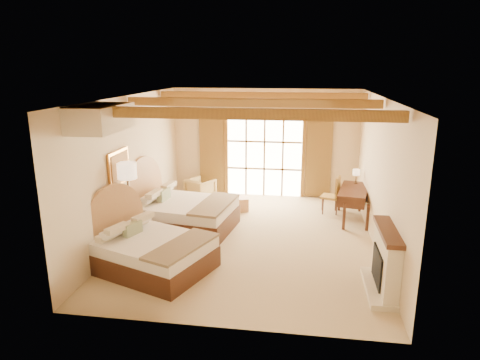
% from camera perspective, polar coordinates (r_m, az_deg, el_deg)
% --- Properties ---
extents(floor, '(7.00, 7.00, 0.00)m').
position_cam_1_polar(floor, '(9.90, 1.33, -7.78)').
color(floor, '#C8AE88').
rests_on(floor, ground).
extents(wall_back, '(5.50, 0.00, 5.50)m').
position_cam_1_polar(wall_back, '(12.81, 3.31, 4.93)').
color(wall_back, beige).
rests_on(wall_back, ground).
extents(wall_left, '(0.00, 7.00, 7.00)m').
position_cam_1_polar(wall_left, '(10.10, -14.29, 1.75)').
color(wall_left, beige).
rests_on(wall_left, ground).
extents(wall_right, '(0.00, 7.00, 7.00)m').
position_cam_1_polar(wall_right, '(9.48, 18.12, 0.61)').
color(wall_right, beige).
rests_on(wall_right, ground).
extents(ceiling, '(7.00, 7.00, 0.00)m').
position_cam_1_polar(ceiling, '(9.15, 1.46, 11.02)').
color(ceiling, '#AC6F38').
rests_on(ceiling, ground).
extents(ceiling_beams, '(5.39, 4.60, 0.18)m').
position_cam_1_polar(ceiling_beams, '(9.16, 1.45, 10.28)').
color(ceiling_beams, olive).
rests_on(ceiling_beams, ceiling).
extents(french_doors, '(3.95, 0.08, 2.60)m').
position_cam_1_polar(french_doors, '(12.82, 3.27, 3.35)').
color(french_doors, white).
rests_on(french_doors, ground).
extents(fireplace, '(0.46, 1.40, 1.16)m').
position_cam_1_polar(fireplace, '(7.95, 18.71, -10.56)').
color(fireplace, beige).
rests_on(fireplace, ground).
extents(painting, '(0.06, 0.95, 0.75)m').
position_cam_1_polar(painting, '(9.38, -15.82, 1.59)').
color(painting, '#C17F35').
rests_on(painting, wall_left).
extents(canopy_valance, '(0.70, 1.40, 0.45)m').
position_cam_1_polar(canopy_valance, '(7.93, -18.06, 7.87)').
color(canopy_valance, beige).
rests_on(canopy_valance, ceiling).
extents(bed_near, '(2.63, 2.22, 1.38)m').
position_cam_1_polar(bed_near, '(8.54, -12.54, -8.96)').
color(bed_near, '#462316').
rests_on(bed_near, floor).
extents(bed_far, '(2.52, 2.03, 1.50)m').
position_cam_1_polar(bed_far, '(10.43, -8.29, -4.06)').
color(bed_far, '#462316').
rests_on(bed_far, floor).
extents(nightstand, '(0.63, 0.63, 0.59)m').
position_cam_1_polar(nightstand, '(9.43, -14.42, -7.54)').
color(nightstand, '#462316').
rests_on(nightstand, floor).
extents(floor_lamp, '(0.40, 0.40, 1.88)m').
position_cam_1_polar(floor_lamp, '(9.26, -14.80, 0.52)').
color(floor_lamp, '#3D2A1A').
rests_on(floor_lamp, floor).
extents(armchair, '(0.96, 0.96, 0.65)m').
position_cam_1_polar(armchair, '(12.58, -5.30, -1.26)').
color(armchair, '#A88C4D').
rests_on(armchair, floor).
extents(ottoman, '(0.62, 0.62, 0.36)m').
position_cam_1_polar(ottoman, '(11.74, -0.21, -3.14)').
color(ottoman, tan).
rests_on(ottoman, floor).
extents(desk, '(0.94, 1.64, 0.83)m').
position_cam_1_polar(desk, '(11.27, 14.82, -3.01)').
color(desk, '#462316').
rests_on(desk, floor).
extents(desk_chair, '(0.56, 0.55, 1.01)m').
position_cam_1_polar(desk_chair, '(11.73, 11.98, -2.80)').
color(desk_chair, '#B6893C').
rests_on(desk_chair, floor).
extents(desk_lamp, '(0.18, 0.18, 0.37)m').
position_cam_1_polar(desk_lamp, '(11.64, 15.25, 0.93)').
color(desk_lamp, '#3D2A1A').
rests_on(desk_lamp, desk).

